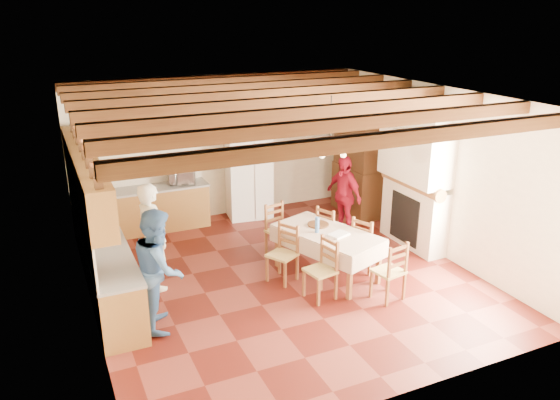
# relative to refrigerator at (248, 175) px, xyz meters

# --- Properties ---
(floor) EXTENTS (6.00, 6.50, 0.02)m
(floor) POSITION_rel_refrigerator_xyz_m (-0.55, -2.92, -0.91)
(floor) COLOR #49120C
(floor) RESTS_ON ground
(ceiling) EXTENTS (6.00, 6.50, 0.02)m
(ceiling) POSITION_rel_refrigerator_xyz_m (-0.55, -2.92, 2.11)
(ceiling) COLOR beige
(ceiling) RESTS_ON ground
(wall_back) EXTENTS (6.00, 0.02, 3.00)m
(wall_back) POSITION_rel_refrigerator_xyz_m (-0.55, 0.34, 0.60)
(wall_back) COLOR #F5ECCB
(wall_back) RESTS_ON ground
(wall_front) EXTENTS (6.00, 0.02, 3.00)m
(wall_front) POSITION_rel_refrigerator_xyz_m (-0.55, -6.18, 0.60)
(wall_front) COLOR #F5ECCB
(wall_front) RESTS_ON ground
(wall_left) EXTENTS (0.02, 6.50, 3.00)m
(wall_left) POSITION_rel_refrigerator_xyz_m (-3.56, -2.92, 0.60)
(wall_left) COLOR #F5ECCB
(wall_left) RESTS_ON ground
(wall_right) EXTENTS (0.02, 6.50, 3.00)m
(wall_right) POSITION_rel_refrigerator_xyz_m (2.46, -2.92, 0.60)
(wall_right) COLOR #F5ECCB
(wall_right) RESTS_ON ground
(ceiling_beams) EXTENTS (6.00, 6.30, 0.16)m
(ceiling_beams) POSITION_rel_refrigerator_xyz_m (-0.55, -2.92, 2.01)
(ceiling_beams) COLOR #381D0E
(ceiling_beams) RESTS_ON ground
(lower_cabinets_left) EXTENTS (0.60, 4.30, 0.86)m
(lower_cabinets_left) POSITION_rel_refrigerator_xyz_m (-3.25, -1.87, -0.47)
(lower_cabinets_left) COLOR brown
(lower_cabinets_left) RESTS_ON ground
(lower_cabinets_back) EXTENTS (2.30, 0.60, 0.86)m
(lower_cabinets_back) POSITION_rel_refrigerator_xyz_m (-2.10, 0.03, -0.47)
(lower_cabinets_back) COLOR brown
(lower_cabinets_back) RESTS_ON ground
(countertop_left) EXTENTS (0.62, 4.30, 0.04)m
(countertop_left) POSITION_rel_refrigerator_xyz_m (-3.25, -1.87, -0.02)
(countertop_left) COLOR gray
(countertop_left) RESTS_ON lower_cabinets_left
(countertop_back) EXTENTS (2.34, 0.62, 0.04)m
(countertop_back) POSITION_rel_refrigerator_xyz_m (-2.10, 0.03, -0.02)
(countertop_back) COLOR gray
(countertop_back) RESTS_ON lower_cabinets_back
(backsplash_left) EXTENTS (0.03, 4.30, 0.60)m
(backsplash_left) POSITION_rel_refrigerator_xyz_m (-3.54, -1.87, 0.30)
(backsplash_left) COLOR silver
(backsplash_left) RESTS_ON ground
(backsplash_back) EXTENTS (2.30, 0.03, 0.60)m
(backsplash_back) POSITION_rel_refrigerator_xyz_m (-2.10, 0.32, 0.30)
(backsplash_back) COLOR silver
(backsplash_back) RESTS_ON ground
(upper_cabinets) EXTENTS (0.35, 4.20, 0.70)m
(upper_cabinets) POSITION_rel_refrigerator_xyz_m (-3.38, -1.87, 0.95)
(upper_cabinets) COLOR brown
(upper_cabinets) RESTS_ON ground
(fireplace) EXTENTS (0.56, 1.60, 2.80)m
(fireplace) POSITION_rel_refrigerator_xyz_m (2.17, -2.72, 0.50)
(fireplace) COLOR beige
(fireplace) RESTS_ON ground
(wall_picture) EXTENTS (0.34, 0.03, 0.42)m
(wall_picture) POSITION_rel_refrigerator_xyz_m (1.00, 0.31, 0.95)
(wall_picture) COLOR black
(wall_picture) RESTS_ON ground
(refrigerator) EXTENTS (0.99, 0.85, 1.80)m
(refrigerator) POSITION_rel_refrigerator_xyz_m (0.00, 0.00, 0.00)
(refrigerator) COLOR white
(refrigerator) RESTS_ON floor
(hutch) EXTENTS (0.54, 1.29, 2.35)m
(hutch) POSITION_rel_refrigerator_xyz_m (2.20, -0.79, 0.27)
(hutch) COLOR #392210
(hutch) RESTS_ON floor
(dining_table) EXTENTS (1.45, 1.98, 0.78)m
(dining_table) POSITION_rel_refrigerator_xyz_m (0.16, -3.14, -0.20)
(dining_table) COLOR beige
(dining_table) RESTS_ON floor
(chandelier) EXTENTS (0.47, 0.47, 0.03)m
(chandelier) POSITION_rel_refrigerator_xyz_m (0.16, -3.14, 1.35)
(chandelier) COLOR black
(chandelier) RESTS_ON ground
(chair_left_near) EXTENTS (0.47, 0.49, 0.96)m
(chair_left_near) POSITION_rel_refrigerator_xyz_m (-0.31, -3.79, -0.42)
(chair_left_near) COLOR brown
(chair_left_near) RESTS_ON floor
(chair_left_far) EXTENTS (0.55, 0.56, 0.96)m
(chair_left_far) POSITION_rel_refrigerator_xyz_m (-0.60, -3.04, -0.42)
(chair_left_far) COLOR brown
(chair_left_far) RESTS_ON floor
(chair_right_near) EXTENTS (0.53, 0.55, 0.96)m
(chair_right_near) POSITION_rel_refrigerator_xyz_m (0.89, -3.24, -0.42)
(chair_right_near) COLOR brown
(chair_right_near) RESTS_ON floor
(chair_right_far) EXTENTS (0.53, 0.54, 0.96)m
(chair_right_far) POSITION_rel_refrigerator_xyz_m (0.59, -2.52, -0.42)
(chair_right_far) COLOR brown
(chair_right_far) RESTS_ON floor
(chair_end_near) EXTENTS (0.49, 0.47, 0.96)m
(chair_end_near) POSITION_rel_refrigerator_xyz_m (0.63, -4.24, -0.42)
(chair_end_near) COLOR brown
(chair_end_near) RESTS_ON floor
(chair_end_far) EXTENTS (0.50, 0.48, 0.96)m
(chair_end_far) POSITION_rel_refrigerator_xyz_m (-0.23, -2.11, -0.42)
(chair_end_far) COLOR brown
(chair_end_far) RESTS_ON floor
(person_man) EXTENTS (0.57, 0.73, 1.75)m
(person_man) POSITION_rel_refrigerator_xyz_m (-2.53, -2.39, -0.03)
(person_man) COLOR silver
(person_man) RESTS_ON floor
(person_woman_blue) EXTENTS (0.83, 0.97, 1.73)m
(person_woman_blue) POSITION_rel_refrigerator_xyz_m (-2.68, -3.53, -0.04)
(person_woman_blue) COLOR #3B629A
(person_woman_blue) RESTS_ON floor
(person_woman_red) EXTENTS (0.55, 0.98, 1.58)m
(person_woman_red) POSITION_rel_refrigerator_xyz_m (1.35, -1.67, -0.11)
(person_woman_red) COLOR maroon
(person_woman_red) RESTS_ON floor
(microwave) EXTENTS (0.57, 0.44, 0.29)m
(microwave) POSITION_rel_refrigerator_xyz_m (-1.42, 0.03, 0.14)
(microwave) COLOR silver
(microwave) RESTS_ON countertop_back
(fridge_vase) EXTENTS (0.32, 0.32, 0.32)m
(fridge_vase) POSITION_rel_refrigerator_xyz_m (-0.02, 0.00, 1.06)
(fridge_vase) COLOR #392210
(fridge_vase) RESTS_ON refrigerator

